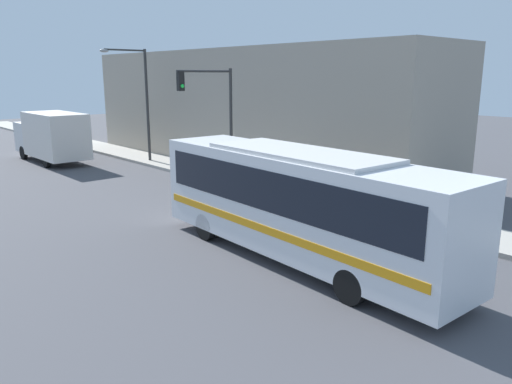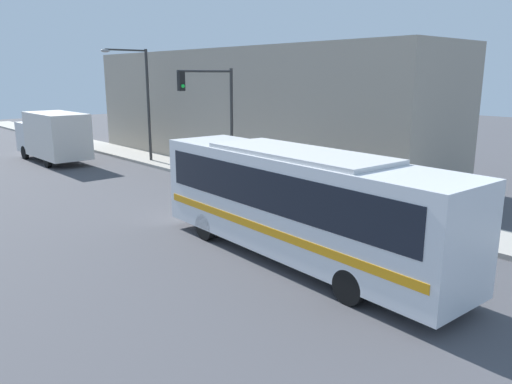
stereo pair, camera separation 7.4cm
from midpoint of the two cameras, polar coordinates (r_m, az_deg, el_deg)
The scene contains 9 objects.
ground_plane at distance 15.76m, azimuth 6.22°, elevation -7.65°, with size 120.00×120.00×0.00m, color #47474C.
sidewalk at distance 34.62m, azimuth -12.27°, elevation 3.79°, with size 2.54×70.00×0.18m.
building_facade at distance 32.33m, azimuth -1.08°, elevation 9.63°, with size 6.00×27.33×7.11m.
city_bus at distance 15.08m, azimuth 4.91°, elevation -0.77°, with size 3.01×11.17×3.43m.
delivery_truck at distance 35.21m, azimuth -22.15°, elevation 6.01°, with size 2.47×7.21×3.25m.
fire_hydrant at distance 21.78m, azimuth 7.51°, elevation -0.30°, with size 0.21×0.29×0.73m.
traffic_light_pole at distance 25.16m, azimuth -4.65°, elevation 9.76°, with size 3.28×0.35×5.74m.
parking_meter at distance 25.92m, azimuth -2.60°, elevation 2.97°, with size 0.14×0.14×1.17m.
street_lamp at distance 32.70m, azimuth -12.87°, elevation 10.82°, with size 3.06×0.28×6.98m.
Camera 2 is at (-10.99, -9.80, 5.60)m, focal length 35.00 mm.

